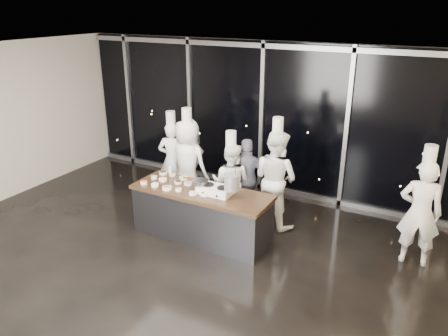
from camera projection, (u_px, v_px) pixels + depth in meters
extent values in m
plane|color=black|center=(173.00, 261.00, 7.05)|extent=(9.00, 9.00, 0.00)
cube|color=beige|center=(264.00, 117.00, 9.35)|extent=(9.00, 0.02, 3.20)
cube|color=silver|center=(164.00, 59.00, 5.91)|extent=(9.00, 7.00, 0.02)
cube|color=black|center=(263.00, 118.00, 9.30)|extent=(8.90, 0.04, 3.18)
cube|color=gray|center=(264.00, 46.00, 8.72)|extent=(8.90, 0.08, 0.10)
cube|color=gray|center=(259.00, 186.00, 9.81)|extent=(8.90, 0.08, 0.10)
cube|color=gray|center=(129.00, 101.00, 10.86)|extent=(0.08, 0.08, 3.20)
cube|color=gray|center=(190.00, 109.00, 10.06)|extent=(0.08, 0.08, 3.20)
cube|color=gray|center=(262.00, 119.00, 9.26)|extent=(0.08, 0.08, 3.20)
cube|color=gray|center=(347.00, 130.00, 8.46)|extent=(0.08, 0.08, 3.20)
cube|color=#3A3A3F|center=(202.00, 215.00, 7.64)|extent=(2.40, 0.80, 0.84)
cube|color=#3A2518|center=(201.00, 192.00, 7.48)|extent=(2.46, 0.86, 0.06)
cube|color=white|center=(215.00, 190.00, 7.33)|extent=(0.58, 0.36, 0.12)
cylinder|color=black|center=(208.00, 185.00, 7.37)|extent=(0.20, 0.20, 0.02)
cylinder|color=black|center=(223.00, 188.00, 7.24)|extent=(0.20, 0.20, 0.02)
cylinder|color=black|center=(203.00, 193.00, 7.24)|extent=(0.04, 0.02, 0.04)
cylinder|color=black|center=(217.00, 196.00, 7.12)|extent=(0.04, 0.02, 0.04)
cylinder|color=slate|center=(200.00, 181.00, 7.41)|extent=(0.29, 0.29, 0.05)
cube|color=#4C2B14|center=(188.00, 178.00, 7.52)|extent=(0.21, 0.03, 0.02)
cylinder|color=#ADADB0|center=(232.00, 182.00, 7.11)|extent=(0.26, 0.26, 0.25)
cylinder|color=white|center=(144.00, 183.00, 7.72)|extent=(0.12, 0.12, 0.04)
cylinder|color=#FC402A|center=(144.00, 182.00, 7.72)|extent=(0.10, 0.10, 0.01)
cylinder|color=white|center=(154.00, 177.00, 7.96)|extent=(0.11, 0.11, 0.04)
cylinder|color=#BBBC84|center=(154.00, 176.00, 7.96)|extent=(0.09, 0.09, 0.01)
cylinder|color=white|center=(163.00, 173.00, 8.17)|extent=(0.15, 0.15, 0.04)
cylinder|color=#33160F|center=(163.00, 172.00, 8.16)|extent=(0.13, 0.13, 0.01)
cylinder|color=white|center=(155.00, 185.00, 7.63)|extent=(0.13, 0.13, 0.04)
cylinder|color=silver|center=(155.00, 184.00, 7.62)|extent=(0.11, 0.11, 0.01)
cylinder|color=white|center=(163.00, 180.00, 7.86)|extent=(0.15, 0.15, 0.04)
cylinder|color=#EAC475|center=(163.00, 179.00, 7.85)|extent=(0.12, 0.12, 0.01)
cylinder|color=white|center=(172.00, 175.00, 8.09)|extent=(0.12, 0.12, 0.04)
cylinder|color=olive|center=(172.00, 174.00, 8.08)|extent=(0.10, 0.10, 0.01)
cylinder|color=white|center=(167.00, 188.00, 7.50)|extent=(0.17, 0.17, 0.04)
cylinder|color=#C17B4F|center=(167.00, 187.00, 7.50)|extent=(0.14, 0.14, 0.01)
cylinder|color=white|center=(178.00, 182.00, 7.75)|extent=(0.13, 0.13, 0.04)
cylinder|color=black|center=(178.00, 181.00, 7.74)|extent=(0.11, 0.11, 0.01)
cylinder|color=white|center=(184.00, 178.00, 7.92)|extent=(0.16, 0.16, 0.04)
cylinder|color=beige|center=(184.00, 177.00, 7.92)|extent=(0.13, 0.13, 0.01)
cylinder|color=white|center=(179.00, 190.00, 7.44)|extent=(0.11, 0.11, 0.04)
cylinder|color=#B87D49|center=(179.00, 189.00, 7.43)|extent=(0.09, 0.09, 0.01)
cylinder|color=white|center=(188.00, 183.00, 7.69)|extent=(0.14, 0.14, 0.04)
cylinder|color=#A0635B|center=(188.00, 183.00, 7.68)|extent=(0.12, 0.12, 0.01)
cylinder|color=white|center=(193.00, 193.00, 7.29)|extent=(0.13, 0.13, 0.04)
cylinder|color=beige|center=(193.00, 192.00, 7.29)|extent=(0.11, 0.11, 0.01)
cylinder|color=white|center=(201.00, 186.00, 7.58)|extent=(0.13, 0.13, 0.04)
cylinder|color=olive|center=(201.00, 185.00, 7.57)|extent=(0.11, 0.11, 0.01)
cylinder|color=white|center=(205.00, 194.00, 7.27)|extent=(0.16, 0.16, 0.04)
cylinder|color=#ECB24E|center=(205.00, 193.00, 7.27)|extent=(0.13, 0.13, 0.01)
cylinder|color=white|center=(170.00, 171.00, 8.09)|extent=(0.06, 0.06, 0.15)
cone|color=white|center=(170.00, 166.00, 8.05)|extent=(0.05, 0.05, 0.05)
imported|color=white|center=(173.00, 160.00, 9.15)|extent=(0.70, 0.59, 1.63)
cylinder|color=white|center=(171.00, 118.00, 8.82)|extent=(0.25, 0.25, 0.26)
imported|color=white|center=(188.00, 163.00, 8.73)|extent=(0.93, 0.66, 1.79)
cylinder|color=white|center=(187.00, 115.00, 8.37)|extent=(0.21, 0.21, 0.26)
imported|color=white|center=(231.00, 183.00, 8.12)|extent=(0.84, 0.71, 1.54)
cylinder|color=white|center=(231.00, 138.00, 7.81)|extent=(0.22, 0.22, 0.26)
imported|color=#15153A|center=(247.00, 179.00, 8.24)|extent=(1.00, 0.70, 1.57)
imported|color=white|center=(276.00, 178.00, 7.94)|extent=(1.06, 0.94, 1.82)
cylinder|color=white|center=(278.00, 125.00, 7.58)|extent=(0.24, 0.24, 0.26)
imported|color=white|center=(420.00, 213.00, 6.73)|extent=(0.68, 0.49, 1.74)
cylinder|color=white|center=(430.00, 154.00, 6.38)|extent=(0.21, 0.21, 0.26)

